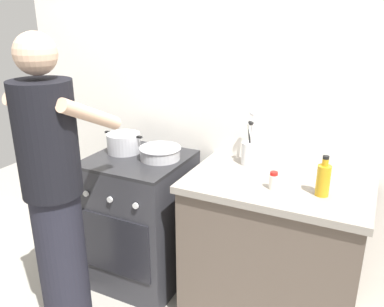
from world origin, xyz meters
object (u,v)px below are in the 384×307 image
Objects in this scene: mixing_bowl at (160,152)px; spice_bottle at (273,181)px; oil_bottle at (323,179)px; person at (55,200)px; pot at (124,143)px; stove_range at (141,220)px; utensil_crock at (250,151)px.

spice_bottle is (0.76, -0.13, 0.00)m from mixing_bowl.
person is (-1.24, -0.58, -0.13)m from oil_bottle.
mixing_bowl is (0.28, -0.01, -0.02)m from pot.
mixing_bowl is at bearing -1.06° from pot.
mixing_bowl is at bearing 174.57° from oil_bottle.
spice_bottle is at bearing -9.73° from mixing_bowl.
stove_range is 0.53× the size of person.
mixing_bowl is at bearing 170.27° from spice_bottle.
person is at bearing -109.42° from mixing_bowl.
oil_bottle reaches higher than pot.
stove_range is 1.27m from oil_bottle.
oil_bottle is (0.47, -0.25, -0.00)m from utensil_crock.
stove_range is at bearing 174.57° from spice_bottle.
pot is 1.05m from spice_bottle.
utensil_crock reaches higher than mixing_bowl.
pot is at bearing 93.64° from person.
spice_bottle is at bearing -5.43° from stove_range.
spice_bottle is 0.06× the size of person.
utensil_crock is 0.20× the size of person.
stove_range is at bearing -19.73° from pot.
oil_bottle is 0.13× the size of person.
person reaches higher than mixing_bowl.
stove_range is 0.52m from mixing_bowl.
oil_bottle is 1.37m from person.
stove_range is 4.23× the size of oil_bottle.
stove_range is 9.28× the size of spice_bottle.
utensil_crock is 0.37m from spice_bottle.
person is (-0.77, -0.83, -0.13)m from utensil_crock.
utensil_crock is at bearing 46.95° from person.
mixing_bowl is 0.81× the size of utensil_crock.
oil_bottle is (1.14, -0.05, 0.54)m from stove_range.
pot is 0.17× the size of person.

